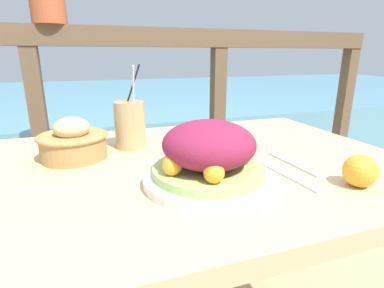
# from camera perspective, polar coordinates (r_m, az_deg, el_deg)

# --- Properties ---
(patio_table) EXTENTS (1.15, 0.79, 0.75)m
(patio_table) POSITION_cam_1_polar(r_m,az_deg,el_deg) (0.82, -0.87, -10.01)
(patio_table) COLOR tan
(patio_table) RESTS_ON ground_plane
(railing_fence) EXTENTS (2.80, 0.08, 1.14)m
(railing_fence) POSITION_cam_1_polar(r_m,az_deg,el_deg) (1.56, -10.67, 8.76)
(railing_fence) COLOR brown
(railing_fence) RESTS_ON ground_plane
(sea_backdrop) EXTENTS (12.00, 4.00, 0.55)m
(sea_backdrop) POSITION_cam_1_polar(r_m,az_deg,el_deg) (4.10, -15.70, 5.65)
(sea_backdrop) COLOR #568EA8
(sea_backdrop) RESTS_ON ground_plane
(salad_plate) EXTENTS (0.28, 0.28, 0.14)m
(salad_plate) POSITION_cam_1_polar(r_m,az_deg,el_deg) (0.63, 2.85, -2.56)
(salad_plate) COLOR silver
(salad_plate) RESTS_ON patio_table
(drink_glass) EXTENTS (0.09, 0.09, 0.24)m
(drink_glass) POSITION_cam_1_polar(r_m,az_deg,el_deg) (0.90, -11.70, 3.64)
(drink_glass) COLOR tan
(drink_glass) RESTS_ON patio_table
(bread_basket) EXTENTS (0.18, 0.18, 0.11)m
(bread_basket) POSITION_cam_1_polar(r_m,az_deg,el_deg) (0.85, -21.69, 0.40)
(bread_basket) COLOR #AD7F47
(bread_basket) RESTS_ON patio_table
(fork) EXTENTS (0.03, 0.18, 0.00)m
(fork) POSITION_cam_1_polar(r_m,az_deg,el_deg) (0.71, 17.96, -5.85)
(fork) COLOR silver
(fork) RESTS_ON patio_table
(knife) EXTENTS (0.03, 0.18, 0.00)m
(knife) POSITION_cam_1_polar(r_m,az_deg,el_deg) (0.80, 18.65, -3.56)
(knife) COLOR silver
(knife) RESTS_ON patio_table
(orange_near_basket) EXTENTS (0.07, 0.07, 0.07)m
(orange_near_basket) POSITION_cam_1_polar(r_m,az_deg,el_deg) (0.72, 29.36, -4.49)
(orange_near_basket) COLOR #F9A328
(orange_near_basket) RESTS_ON patio_table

